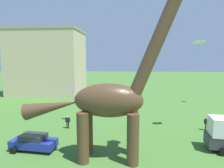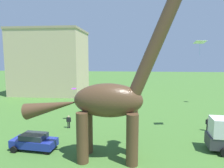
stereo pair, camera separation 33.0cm
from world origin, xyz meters
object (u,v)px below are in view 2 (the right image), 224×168
Objects in this scene: parked_sedan_left at (34,141)px; person_photographer at (208,123)px; kite_far_right at (74,89)px; kite_apex at (200,42)px; dinosaur_sculpture at (107,100)px; person_strolling_adult at (69,121)px.

parked_sedan_left is 19.54m from person_photographer.
parked_sedan_left is at bearing -98.89° from kite_far_right.
kite_far_right is at bearing 86.58° from parked_sedan_left.
dinosaur_sculpture is at bearing -142.32° from kite_apex.
kite_apex is at bearing -9.24° from kite_far_right.
kite_far_right reaches higher than person_strolling_adult.
kite_far_right is 16.70m from kite_apex.
person_strolling_adult is (-16.89, -0.61, -0.04)m from person_photographer.
kite_far_right is (-0.06, 2.82, 3.58)m from person_strolling_adult.
person_strolling_adult is at bearing 84.86° from person_photographer.
dinosaur_sculpture is 8.85× the size of kite_apex.
kite_far_right is (-5.79, 9.94, -0.60)m from dinosaur_sculpture.
parked_sedan_left is at bearing -159.08° from kite_apex.
dinosaur_sculpture is 11.52m from kite_far_right.
person_strolling_adult is 4.55m from kite_far_right.
parked_sedan_left is 9.78m from kite_far_right.
kite_apex is (15.42, -2.51, 5.91)m from kite_far_right.
dinosaur_sculpture is at bearing -2.50° from parked_sedan_left.
dinosaur_sculpture reaches higher than parked_sedan_left.
kite_apex is at bearing -53.88° from person_strolling_adult.
person_strolling_adult is (1.46, 6.12, 0.16)m from parked_sedan_left.
person_strolling_adult is at bearing 82.06° from parked_sedan_left.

